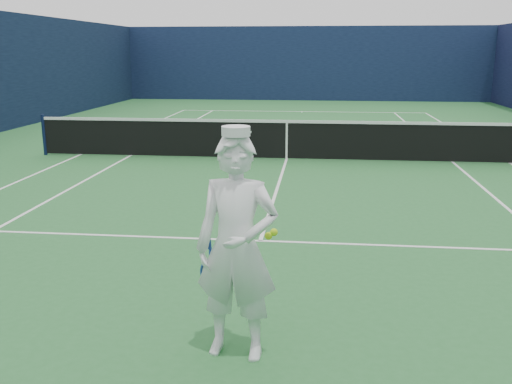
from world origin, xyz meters
TOP-DOWN VIEW (x-y plane):
  - ground at (0.00, 0.00)m, footprint 80.00×80.00m
  - court_markings at (0.00, 0.00)m, footprint 11.03×23.83m
  - windscreen_fence at (0.00, 0.00)m, footprint 20.12×36.12m
  - tennis_net at (0.00, 0.00)m, footprint 12.88×0.09m
  - tennis_player at (0.12, -9.54)m, footprint 0.80×0.57m

SIDE VIEW (x-z plane):
  - ground at x=0.00m, z-range 0.00..0.00m
  - court_markings at x=0.00m, z-range 0.00..0.01m
  - tennis_net at x=0.00m, z-range 0.02..1.09m
  - tennis_player at x=0.12m, z-range -0.02..2.05m
  - windscreen_fence at x=0.00m, z-range 0.00..4.00m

